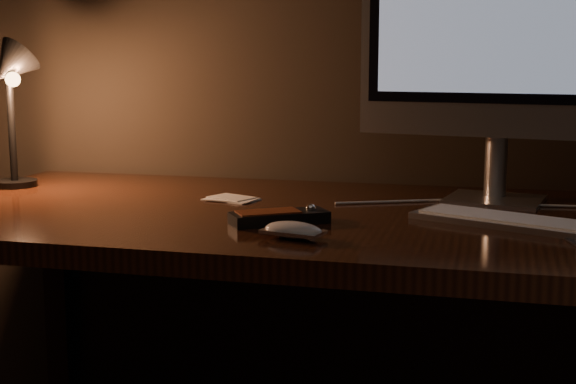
% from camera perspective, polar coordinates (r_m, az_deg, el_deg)
% --- Properties ---
extents(desk, '(1.60, 0.75, 0.75)m').
position_cam_1_polar(desk, '(1.63, 2.54, -5.38)').
color(desk, black).
rests_on(desk, ground).
extents(monitor, '(0.57, 0.20, 0.60)m').
position_cam_1_polar(monitor, '(1.65, 14.97, 11.47)').
color(monitor, silver).
rests_on(monitor, desk).
extents(keyboard, '(0.41, 0.26, 0.01)m').
position_cam_1_polar(keyboard, '(1.44, 16.63, -2.11)').
color(keyboard, silver).
rests_on(keyboard, desk).
extents(mouse, '(0.11, 0.07, 0.02)m').
position_cam_1_polar(mouse, '(1.30, 0.37, -2.90)').
color(mouse, white).
rests_on(mouse, desk).
extents(media_remote, '(0.18, 0.15, 0.03)m').
position_cam_1_polar(media_remote, '(1.41, -0.62, -1.78)').
color(media_remote, black).
rests_on(media_remote, desk).
extents(papers, '(0.12, 0.10, 0.01)m').
position_cam_1_polar(papers, '(1.66, -4.06, -0.47)').
color(papers, white).
rests_on(papers, desk).
extents(desk_lamp, '(0.15, 0.17, 0.33)m').
position_cam_1_polar(desk_lamp, '(1.87, -19.12, 7.04)').
color(desk_lamp, black).
rests_on(desk_lamp, desk).
extents(cable, '(0.57, 0.13, 0.01)m').
position_cam_1_polar(cable, '(1.63, 13.83, -0.87)').
color(cable, white).
rests_on(cable, desk).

